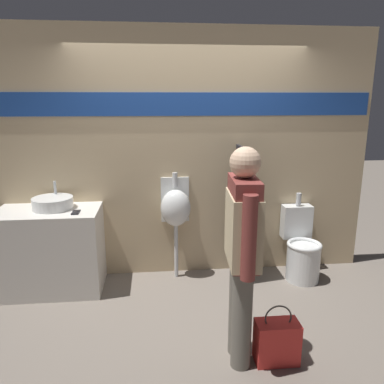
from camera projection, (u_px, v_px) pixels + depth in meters
ground_plane at (194, 295)px, 3.85m from camera, size 16.00×16.00×0.00m
display_wall at (188, 155)px, 4.10m from camera, size 4.06×0.07×2.70m
sink_counter at (51, 250)px, 3.87m from camera, size 1.03×0.58×0.87m
sink_basin at (53, 203)px, 3.81m from camera, size 0.40×0.40×0.26m
cell_phone at (76, 212)px, 3.68m from camera, size 0.07×0.14×0.01m
divider_near_counter at (240, 214)px, 4.07m from camera, size 0.03×0.43×1.48m
urinal_near_counter at (176, 208)px, 4.07m from camera, size 0.33×0.27×1.18m
toilet at (301, 250)px, 4.16m from camera, size 0.38×0.54×0.93m
person_in_vest at (243, 243)px, 2.68m from camera, size 0.24×0.58×1.65m
shopping_bag at (277, 341)px, 2.84m from camera, size 0.33×0.18×0.48m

